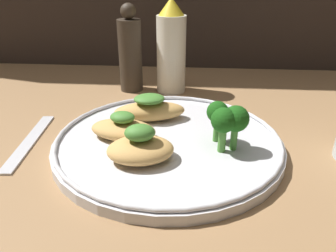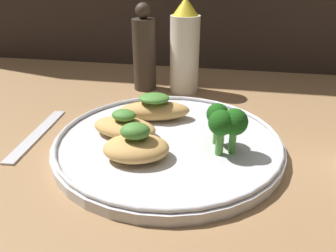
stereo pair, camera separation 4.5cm
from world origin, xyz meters
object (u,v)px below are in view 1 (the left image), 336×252
object	(u,v)px
sauce_bottle	(171,48)
pepper_grinder	(130,53)
plate	(168,141)
broccoli_bunch	(227,119)

from	to	relation	value
sauce_bottle	pepper_grinder	xyz separation A→B (cm)	(-8.14, 0.00, -0.96)
plate	pepper_grinder	distance (cm)	26.26
plate	broccoli_bunch	bearing A→B (deg)	-13.40
broccoli_bunch	sauce_bottle	world-z (taller)	sauce_bottle
plate	broccoli_bunch	xyz separation A→B (cm)	(7.64, -1.82, 4.59)
plate	sauce_bottle	xyz separation A→B (cm)	(-1.24, 23.59, 7.67)
pepper_grinder	sauce_bottle	bearing A→B (deg)	0.00
broccoli_bunch	pepper_grinder	world-z (taller)	pepper_grinder
plate	broccoli_bunch	world-z (taller)	broccoli_bunch
broccoli_bunch	pepper_grinder	bearing A→B (deg)	123.82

